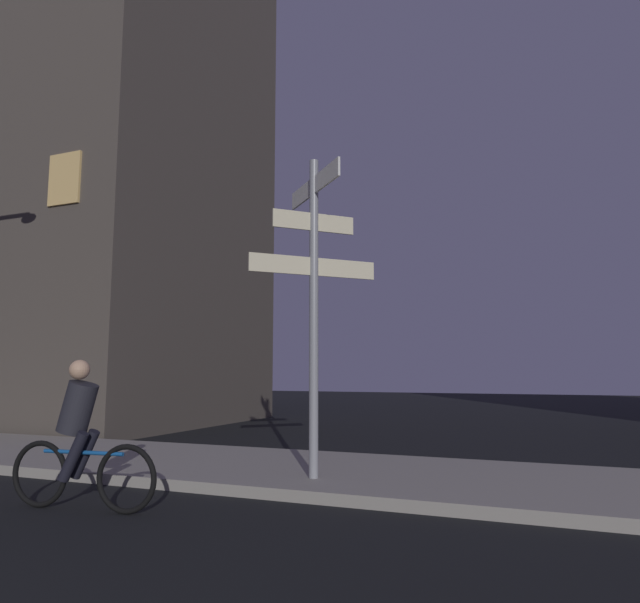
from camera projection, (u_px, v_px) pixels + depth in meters
name	position (u px, v px, depth m)	size (l,w,h in m)	color
sidewalk_kerb	(332.00, 473.00, 7.90)	(40.00, 3.10, 0.14)	gray
signpost	(314.00, 283.00, 7.47)	(1.29, 1.29, 4.18)	gray
cyclist	(80.00, 439.00, 6.15)	(1.82, 0.36, 1.61)	black
building_left_block	(62.00, 135.00, 18.36)	(11.59, 7.73, 18.24)	#4C443D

